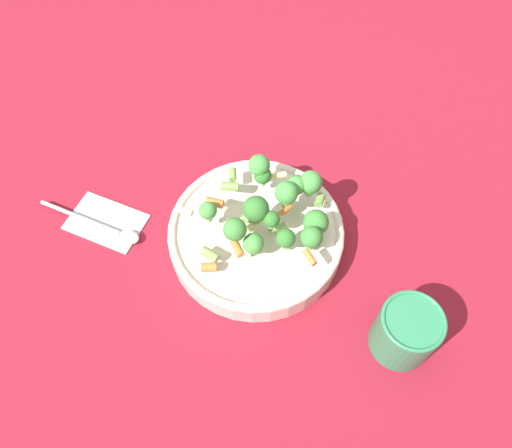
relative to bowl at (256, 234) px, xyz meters
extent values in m
plane|color=maroon|center=(0.00, 0.00, -0.02)|extent=(3.00, 3.00, 0.00)
cylinder|color=beige|center=(0.00, 0.00, -0.01)|extent=(0.29, 0.29, 0.04)
torus|color=beige|center=(0.00, 0.00, 0.01)|extent=(0.29, 0.29, 0.01)
cylinder|color=#8CB766|center=(-0.09, 0.02, 0.03)|extent=(0.01, 0.01, 0.01)
sphere|color=#3D8438|center=(-0.09, 0.02, 0.05)|extent=(0.04, 0.04, 0.04)
cylinder|color=#8CB766|center=(0.04, 0.03, 0.05)|extent=(0.01, 0.01, 0.01)
sphere|color=#3D8438|center=(0.04, 0.03, 0.08)|extent=(0.04, 0.04, 0.04)
cylinder|color=#8CB766|center=(-0.08, 0.05, 0.04)|extent=(0.01, 0.01, 0.02)
sphere|color=#3D8438|center=(-0.08, 0.05, 0.06)|extent=(0.03, 0.03, 0.03)
cylinder|color=#8CB766|center=(0.01, 0.05, 0.03)|extent=(0.01, 0.01, 0.01)
sphere|color=#479342|center=(0.01, 0.05, 0.05)|extent=(0.03, 0.03, 0.03)
cylinder|color=#8CB766|center=(0.00, 0.00, 0.05)|extent=(0.01, 0.01, 0.02)
sphere|color=#33722D|center=(0.00, 0.00, 0.08)|extent=(0.04, 0.04, 0.04)
cylinder|color=#8CB766|center=(-0.05, -0.02, 0.05)|extent=(0.01, 0.01, 0.02)
sphere|color=#479342|center=(-0.05, -0.02, 0.08)|extent=(0.04, 0.04, 0.04)
cylinder|color=#8CB766|center=(-0.02, -0.07, 0.04)|extent=(0.01, 0.01, 0.01)
sphere|color=#33722D|center=(-0.02, -0.07, 0.06)|extent=(0.03, 0.03, 0.03)
cylinder|color=#8CB766|center=(-0.09, -0.04, 0.05)|extent=(0.01, 0.01, 0.02)
sphere|color=#479342|center=(-0.09, -0.04, 0.07)|extent=(0.04, 0.04, 0.04)
cylinder|color=#8CB766|center=(-0.02, -0.08, 0.05)|extent=(0.01, 0.01, 0.02)
sphere|color=#479342|center=(-0.02, -0.08, 0.08)|extent=(0.04, 0.04, 0.04)
cylinder|color=#8CB766|center=(-0.05, -0.03, 0.05)|extent=(0.01, 0.01, 0.01)
sphere|color=#479342|center=(-0.05, -0.03, 0.07)|extent=(0.03, 0.03, 0.03)
cylinder|color=#8CB766|center=(-0.02, 0.02, 0.05)|extent=(0.01, 0.01, 0.01)
sphere|color=#33722D|center=(-0.02, 0.02, 0.07)|extent=(0.03, 0.03, 0.03)
cylinder|color=#8CB766|center=(0.07, -0.02, 0.04)|extent=(0.01, 0.01, 0.02)
sphere|color=#479342|center=(0.07, -0.02, 0.06)|extent=(0.03, 0.03, 0.03)
cylinder|color=#8CB766|center=(-0.04, 0.05, 0.04)|extent=(0.01, 0.01, 0.02)
sphere|color=#33722D|center=(-0.04, 0.05, 0.06)|extent=(0.03, 0.03, 0.03)
cylinder|color=#8CB766|center=(-0.07, -0.04, 0.05)|extent=(0.01, 0.01, 0.01)
sphere|color=#479342|center=(-0.07, -0.04, 0.07)|extent=(0.03, 0.03, 0.03)
cylinder|color=#729E4C|center=(0.08, 0.04, 0.03)|extent=(0.03, 0.03, 0.01)
cylinder|color=beige|center=(-0.05, -0.08, 0.05)|extent=(0.03, 0.01, 0.01)
cylinder|color=orange|center=(-0.07, 0.08, 0.05)|extent=(0.02, 0.03, 0.01)
cylinder|color=orange|center=(0.04, 0.04, 0.04)|extent=(0.02, 0.03, 0.01)
cylinder|color=orange|center=(0.08, 0.06, 0.03)|extent=(0.02, 0.02, 0.01)
cylinder|color=#729E4C|center=(0.03, -0.07, 0.05)|extent=(0.03, 0.02, 0.01)
cylinder|color=#729E4C|center=(0.01, -0.01, 0.04)|extent=(0.03, 0.02, 0.01)
cylinder|color=orange|center=(-0.05, -0.01, 0.05)|extent=(0.02, 0.02, 0.01)
cylinder|color=beige|center=(0.01, 0.01, 0.05)|extent=(0.02, 0.02, 0.01)
cylinder|color=beige|center=(0.11, -0.03, 0.05)|extent=(0.02, 0.02, 0.01)
cylinder|color=#729E4C|center=(-0.11, -0.02, 0.04)|extent=(0.02, 0.02, 0.01)
cylinder|color=#729E4C|center=(0.03, -0.09, 0.05)|extent=(0.02, 0.02, 0.01)
cylinder|color=orange|center=(0.06, -0.04, 0.05)|extent=(0.03, 0.02, 0.01)
cylinder|color=#729E4C|center=(-0.03, 0.01, 0.03)|extent=(0.03, 0.02, 0.01)
cylinder|color=#2D7F51|center=(-0.19, 0.20, 0.02)|extent=(0.09, 0.09, 0.09)
torus|color=#2D7F51|center=(-0.19, 0.20, 0.07)|extent=(0.09, 0.09, 0.01)
cube|color=#B2BCC6|center=(0.25, -0.08, -0.02)|extent=(0.15, 0.14, 0.01)
cylinder|color=silver|center=(0.29, -0.09, -0.01)|extent=(0.14, 0.09, 0.01)
ellipsoid|color=silver|center=(0.21, -0.03, -0.01)|extent=(0.04, 0.04, 0.01)
camera|label=1|loc=(0.06, 0.41, 0.71)|focal=35.00mm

